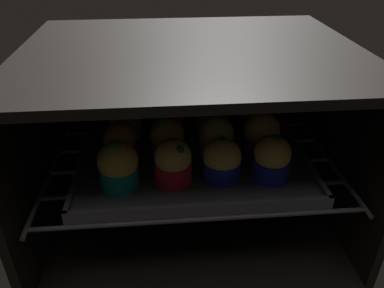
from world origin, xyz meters
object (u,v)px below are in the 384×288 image
object	(u,v)px
muffin_row0_col2	(222,161)
muffin_row1_col1	(167,138)
muffin_row0_col1	(173,162)
muffin_row2_col0	(127,119)
muffin_row2_col2	(211,118)
muffin_row2_col3	(251,113)
muffin_row1_col3	(262,134)
muffin_row0_col0	(118,165)
baking_tray	(192,156)
muffin_row0_col3	(272,159)
muffin_row1_col2	(216,137)
muffin_row2_col1	(169,117)
muffin_row1_col0	(121,142)

from	to	relation	value
muffin_row0_col2	muffin_row1_col1	world-z (taller)	muffin_row1_col1
muffin_row0_col1	muffin_row2_col0	world-z (taller)	muffin_row2_col0
muffin_row2_col2	muffin_row2_col3	size ratio (longest dim) A/B	0.92
muffin_row0_col1	muffin_row2_col0	bearing A→B (deg)	117.27
muffin_row2_col0	muffin_row0_col1	bearing A→B (deg)	-62.73
muffin_row0_col1	muffin_row1_col3	size ratio (longest dim) A/B	0.96
muffin_row0_col0	muffin_row1_col1	distance (cm)	12.36
muffin_row0_col2	muffin_row2_col3	bearing A→B (deg)	62.59
muffin_row0_col2	muffin_row2_col2	size ratio (longest dim) A/B	1.05
muffin_row0_col0	muffin_row1_col3	bearing A→B (deg)	18.15
baking_tray	muffin_row2_col3	bearing A→B (deg)	33.98
baking_tray	muffin_row0_col1	distance (cm)	10.33
muffin_row1_col1	muffin_row2_col3	distance (cm)	20.30
muffin_row0_col2	muffin_row1_col1	bearing A→B (deg)	137.54
muffin_row1_col3	muffin_row2_col0	size ratio (longest dim) A/B	1.02
muffin_row0_col0	muffin_row2_col0	xyz separation A→B (cm)	(0.32, 17.68, -0.20)
baking_tray	muffin_row0_col3	distance (cm)	16.37
muffin_row0_col3	muffin_row2_col0	xyz separation A→B (cm)	(-25.80, 17.60, 0.01)
muffin_row0_col0	muffin_row0_col3	size ratio (longest dim) A/B	1.05
muffin_row1_col2	muffin_row2_col2	bearing A→B (deg)	89.53
muffin_row2_col3	muffin_row2_col1	bearing A→B (deg)	-179.83
muffin_row0_col0	muffin_row0_col2	xyz separation A→B (cm)	(17.55, 0.70, -0.51)
muffin_row0_col2	muffin_row1_col2	size ratio (longest dim) A/B	0.98
muffin_row1_col0	muffin_row2_col1	bearing A→B (deg)	44.15
muffin_row0_col1	muffin_row2_col0	distance (cm)	19.32
muffin_row1_col1	muffin_row2_col3	xyz separation A→B (cm)	(18.22, 8.96, 0.16)
muffin_row2_col3	muffin_row0_col1	bearing A→B (deg)	-134.70
muffin_row2_col0	muffin_row0_col3	bearing A→B (deg)	-34.30
muffin_row2_col0	muffin_row2_col3	world-z (taller)	same
muffin_row0_col3	muffin_row0_col0	bearing A→B (deg)	-179.84
muffin_row1_col1	muffin_row1_col2	world-z (taller)	muffin_row1_col1
muffin_row0_col0	muffin_row1_col2	bearing A→B (deg)	26.17
muffin_row1_col1	muffin_row2_col2	bearing A→B (deg)	41.65
muffin_row1_col3	muffin_row2_col2	world-z (taller)	muffin_row1_col3
muffin_row0_col3	muffin_row1_col1	bearing A→B (deg)	153.03
muffin_row1_col0	muffin_row1_col3	world-z (taller)	muffin_row1_col3
baking_tray	muffin_row2_col2	bearing A→B (deg)	61.15
muffin_row0_col1	muffin_row1_col0	distance (cm)	12.66
muffin_row2_col2	muffin_row2_col3	xyz separation A→B (cm)	(8.74, 0.54, 0.42)
muffin_row1_col2	muffin_row2_col3	size ratio (longest dim) A/B	0.99
muffin_row0_col3	muffin_row1_col3	bearing A→B (deg)	87.57
muffin_row0_col1	muffin_row1_col1	bearing A→B (deg)	95.45
muffin_row2_col3	baking_tray	bearing A→B (deg)	-146.02
muffin_row1_col1	muffin_row2_col1	bearing A→B (deg)	85.12
muffin_row0_col2	muffin_row2_col1	size ratio (longest dim) A/B	1.00
muffin_row0_col0	muffin_row2_col2	size ratio (longest dim) A/B	1.18
muffin_row0_col1	muffin_row1_col3	xyz separation A→B (cm)	(17.32, 8.18, 0.21)
baking_tray	muffin_row1_col3	size ratio (longest dim) A/B	5.11
muffin_row0_col3	muffin_row2_col1	distance (cm)	24.74
baking_tray	muffin_row0_col0	bearing A→B (deg)	-145.49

